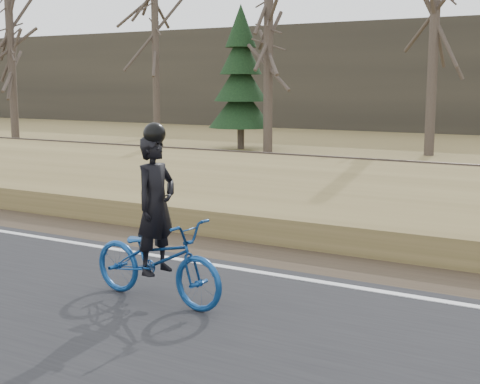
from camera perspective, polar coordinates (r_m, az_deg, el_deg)
The scene contains 11 objects.
shoulder at distance 13.16m, azimuth -16.56°, elevation -2.56°, with size 120.00×1.60×0.04m, color #473A2B.
embankment at distance 15.30m, azimuth -8.44°, elevation 0.11°, with size 120.00×5.00×0.44m, color olive.
ballast at distance 18.39m, azimuth -1.07°, elevation 1.75°, with size 120.00×3.00×0.45m, color slate.
railroad at distance 18.36m, azimuth -1.08°, elevation 2.69°, with size 120.00×2.40×0.29m.
treeline_backdrop at distance 38.78m, azimuth 16.19°, elevation 9.45°, with size 120.00×4.00×6.00m, color #383328.
cyclist at distance 7.96m, azimuth -7.12°, elevation -4.63°, with size 1.98×0.84×2.13m.
bare_tree_far_left at distance 32.47m, azimuth -18.90°, elevation 10.20°, with size 0.36×0.36×6.87m, color #4F433A.
bare_tree_left at distance 33.25m, azimuth -7.23°, elevation 12.27°, with size 0.36×0.36×8.83m, color #4F433A.
bare_tree_near_left at distance 25.75m, azimuth 2.43°, elevation 11.07°, with size 0.36×0.36×6.88m, color #4F433A.
bare_tree_center at distance 25.55m, azimuth 16.27°, elevation 13.47°, with size 0.36×0.36×9.33m, color #4F433A.
conifer at distance 27.07m, azimuth 0.07°, elevation 9.43°, with size 2.60×2.60×5.72m.
Camera 1 is at (9.42, -7.61, 2.63)m, focal length 50.00 mm.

